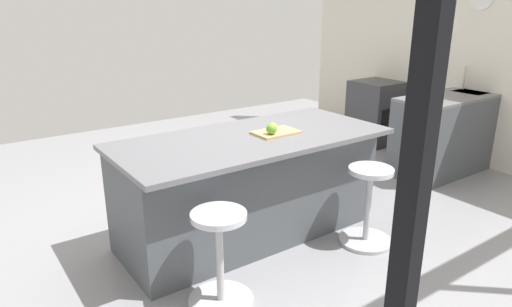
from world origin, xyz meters
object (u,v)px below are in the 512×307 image
at_px(stool_middle, 220,262).
at_px(cutting_board, 276,132).
at_px(kitchen_island, 249,185).
at_px(apple_yellow, 273,127).
at_px(apple_green, 272,129).
at_px(oven_range, 375,112).
at_px(stool_by_window, 368,208).

distance_m(stool_middle, cutting_board, 1.23).
bearing_deg(kitchen_island, apple_yellow, 156.16).
bearing_deg(stool_middle, kitchen_island, -135.71).
bearing_deg(apple_green, oven_range, -154.47).
distance_m(stool_middle, apple_green, 1.18).
xyz_separation_m(kitchen_island, apple_green, (-0.11, 0.15, 0.51)).
distance_m(oven_range, stool_by_window, 3.00).
bearing_deg(stool_middle, cutting_board, -146.83).
distance_m(stool_by_window, cutting_board, 0.98).
height_order(stool_by_window, cutting_board, cutting_board).
bearing_deg(kitchen_island, apple_green, 127.43).
relative_size(stool_middle, apple_green, 7.54).
distance_m(kitchen_island, apple_green, 0.54).
xyz_separation_m(stool_middle, apple_yellow, (-0.89, -0.61, 0.64)).
height_order(kitchen_island, stool_middle, kitchen_island).
height_order(oven_range, stool_middle, oven_range).
distance_m(stool_by_window, apple_green, 1.03).
relative_size(stool_by_window, stool_middle, 1.00).
height_order(oven_range, apple_green, apple_green).
bearing_deg(apple_yellow, stool_by_window, 130.76).
height_order(stool_middle, cutting_board, cutting_board).
xyz_separation_m(oven_range, kitchen_island, (3.01, 1.23, 0.01)).
height_order(stool_by_window, stool_middle, same).
bearing_deg(apple_yellow, apple_green, 46.07).
bearing_deg(oven_range, apple_yellow, 24.91).
relative_size(cutting_board, apple_yellow, 5.13).
xyz_separation_m(stool_by_window, apple_green, (0.59, -0.54, 0.65)).
xyz_separation_m(stool_by_window, stool_middle, (1.41, 0.00, 0.00)).
bearing_deg(stool_middle, oven_range, -152.65).
relative_size(kitchen_island, cutting_board, 6.21).
bearing_deg(cutting_board, stool_middle, 33.17).
bearing_deg(apple_yellow, oven_range, -155.09).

